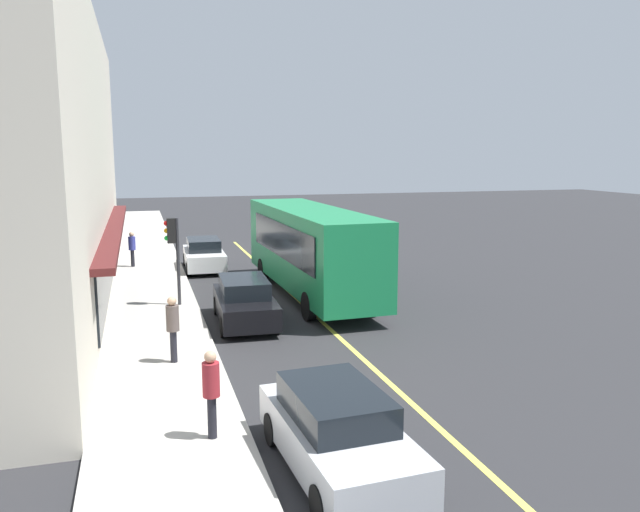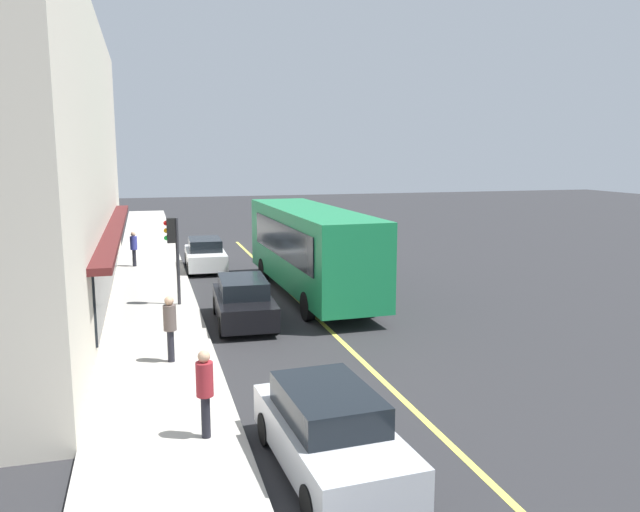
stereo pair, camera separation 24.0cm
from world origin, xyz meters
name	(u,v)px [view 2 (the right image)]	position (x,y,z in m)	size (l,w,h in m)	color
ground	(308,309)	(0.00, 0.00, 0.00)	(120.00, 120.00, 0.00)	#28282B
sidewalk	(154,318)	(0.00, 5.45, 0.07)	(80.00, 3.17, 0.15)	#B2ADA3
lane_centre_stripe	(308,309)	(0.00, 0.00, 0.00)	(36.00, 0.16, 0.01)	#D8D14C
bus	(310,247)	(2.12, -0.65, 1.99)	(11.19, 2.84, 3.50)	#197F47
traffic_light	(173,240)	(1.46, 4.67, 2.53)	(0.30, 0.52, 3.20)	#2D2D33
car_white	(205,255)	(8.94, 2.84, 0.74)	(4.35, 1.95, 1.52)	white
car_silver	(330,432)	(-11.45, 2.58, 0.74)	(4.40, 2.06, 1.52)	#B7BABF
car_black	(244,302)	(-1.21, 2.54, 0.74)	(4.38, 2.03, 1.52)	black
pedestrian_waiting	(134,246)	(9.98, 6.19, 1.18)	(0.34, 0.34, 1.71)	black
pedestrian_at_corner	(205,385)	(-9.81, 4.62, 1.22)	(0.34, 0.34, 1.78)	black
pedestrian_near_storefront	(170,322)	(-5.01, 5.08, 1.23)	(0.34, 0.34, 1.79)	black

